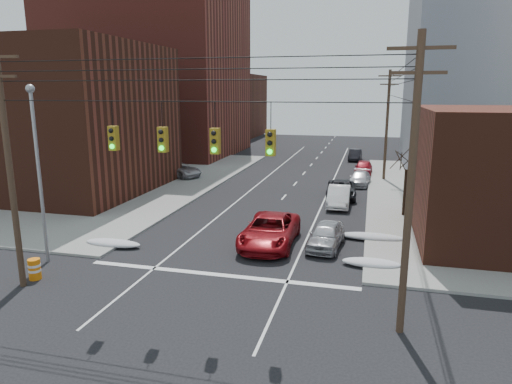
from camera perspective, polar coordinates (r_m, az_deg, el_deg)
The scene contains 27 objects.
ground at distance 17.87m, azimuth -11.81°, elevation -18.00°, with size 160.00×160.00×0.00m, color black.
sidewalk_nw at distance 53.84m, azimuth -25.34°, elevation 1.81°, with size 40.00×40.00×0.15m, color gray.
building_brick_tall at distance 69.35m, azimuth -13.07°, elevation 17.23°, with size 24.00×20.00×30.00m, color maroon.
building_brick_near at distance 46.12m, azimuth -25.17°, elevation 8.29°, with size 20.00×16.00×13.00m, color #4B2216.
building_brick_far at distance 93.79m, azimuth -6.56°, elevation 10.67°, with size 22.00×18.00×12.00m, color #4B2216.
building_glass at distance 85.44m, azimuth 26.31°, elevation 12.66°, with size 20.00×18.00×22.00m, color gray.
utility_pole_left at distance 23.07m, azimuth -28.48°, elevation 3.01°, with size 2.20×0.28×11.00m.
utility_pole_right at distance 17.09m, azimuth 18.76°, elevation 1.01°, with size 2.20×0.28×11.00m.
utility_pole_far at distance 47.85m, azimuth 16.06°, elevation 8.24°, with size 2.20×0.28×11.00m.
traffic_signals at distance 18.18m, azimuth -8.46°, elevation 6.61°, with size 17.00×0.42×2.02m.
street_light at distance 25.99m, azimuth -25.63°, elevation 3.66°, with size 0.44×0.44×9.32m.
bare_tree at distance 34.47m, azimuth 18.12°, elevation 0.76°, with size 2.09×2.20×4.93m.
snow_nw at distance 28.34m, azimuth -17.44°, elevation -6.12°, with size 3.50×1.08×0.42m, color silver.
snow_ne at distance 24.84m, azimuth 14.20°, elevation -8.58°, with size 3.00×1.08×0.42m, color silver.
snow_east_far at distance 29.09m, azimuth 14.25°, elevation -5.43°, with size 4.00×1.08×0.42m, color silver.
red_pickup at distance 27.17m, azimuth 1.74°, elevation -4.82°, with size 2.95×6.39×1.78m, color maroon.
parked_car_a at distance 27.07m, azimuth 8.76°, elevation -5.35°, with size 1.77×4.39×1.50m, color #9F9FA4.
parked_car_b at distance 36.78m, azimuth 10.31°, elevation -0.53°, with size 1.68×4.81×1.59m, color white.
parked_car_c at distance 39.66m, azimuth 10.61°, elevation 0.32°, with size 2.44×5.30×1.47m, color black.
parked_car_d at distance 45.34m, azimuth 12.83°, elevation 1.66°, with size 1.85×4.56×1.32m, color #B6B6BB.
parked_car_e at distance 51.31m, azimuth 13.29°, elevation 3.00°, with size 1.80×4.48×1.53m, color maroon.
parked_car_f at distance 61.50m, azimuth 12.28°, elevation 4.55°, with size 1.52×4.37×1.44m, color black.
lot_car_a at distance 39.82m, azimuth -18.73°, elevation -0.04°, with size 1.31×3.76×1.24m, color silver.
lot_car_b at distance 48.55m, azimuth -9.61°, elevation 2.76°, with size 2.40×5.20×1.45m, color #B1B1B6.
lot_car_c at distance 41.48m, azimuth -20.77°, elevation 0.54°, with size 2.21×5.44×1.58m, color black.
lot_car_d at distance 51.74m, azimuth -16.58°, elevation 2.92°, with size 1.51×3.76×1.28m, color #ADACB1.
construction_barrel at distance 24.93m, azimuth -25.94°, elevation -8.64°, with size 0.66×0.66×1.03m.
Camera 1 is at (7.06, -13.72, 9.02)m, focal length 32.00 mm.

